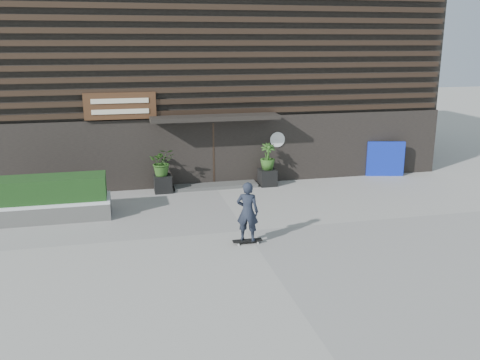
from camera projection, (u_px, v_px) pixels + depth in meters
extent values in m
plane|color=#9C9994|center=(246.00, 231.00, 14.45)|extent=(80.00, 80.00, 0.00)
cube|color=#454542|center=(215.00, 185.00, 18.76)|extent=(3.00, 0.80, 0.12)
cube|color=black|center=(163.00, 184.00, 18.09)|extent=(0.60, 0.60, 0.60)
imported|color=#2D591E|center=(162.00, 162.00, 17.89)|extent=(0.86, 0.75, 0.96)
cube|color=black|center=(267.00, 177.00, 18.93)|extent=(0.60, 0.60, 0.60)
imported|color=#2D591E|center=(268.00, 157.00, 18.72)|extent=(0.54, 0.54, 0.96)
cube|color=#4F4E4C|center=(50.00, 211.00, 15.38)|extent=(3.50, 1.20, 0.50)
cube|color=white|center=(49.00, 201.00, 15.31)|extent=(3.50, 1.20, 0.08)
cube|color=#163714|center=(48.00, 189.00, 15.21)|extent=(3.30, 1.00, 0.70)
cube|color=#0D21A9|center=(385.00, 159.00, 20.18)|extent=(1.44, 0.45, 1.36)
cube|color=black|center=(192.00, 67.00, 22.81)|extent=(18.00, 10.00, 8.00)
cube|color=black|center=(213.00, 151.00, 18.77)|extent=(18.00, 0.12, 2.50)
cube|color=#38281E|center=(213.00, 112.00, 18.34)|extent=(17.60, 0.08, 0.18)
cube|color=#38281E|center=(213.00, 101.00, 18.23)|extent=(17.60, 0.08, 0.18)
cube|color=#38281E|center=(213.00, 89.00, 18.13)|extent=(17.60, 0.08, 0.18)
cube|color=#38281E|center=(213.00, 78.00, 18.03)|extent=(17.60, 0.08, 0.18)
cube|color=#38281E|center=(212.00, 66.00, 17.93)|extent=(17.60, 0.08, 0.18)
cube|color=#38281E|center=(212.00, 55.00, 17.83)|extent=(17.60, 0.08, 0.18)
cube|color=#38281E|center=(212.00, 43.00, 17.72)|extent=(17.60, 0.08, 0.18)
cube|color=#38281E|center=(212.00, 31.00, 17.62)|extent=(17.60, 0.08, 0.18)
cube|color=#38281E|center=(212.00, 19.00, 17.52)|extent=(17.60, 0.08, 0.18)
cube|color=#38281E|center=(212.00, 7.00, 17.42)|extent=(17.60, 0.08, 0.18)
cube|color=black|center=(215.00, 117.00, 18.02)|extent=(4.50, 1.00, 0.15)
cube|color=black|center=(213.00, 153.00, 18.95)|extent=(2.40, 0.30, 2.30)
cube|color=#38281E|center=(213.00, 154.00, 18.78)|extent=(0.06, 0.10, 2.30)
cube|color=#472B19|center=(120.00, 106.00, 17.48)|extent=(2.40, 0.10, 0.90)
cube|color=beige|center=(120.00, 101.00, 17.37)|extent=(1.90, 0.02, 0.16)
cube|color=beige|center=(120.00, 112.00, 17.46)|extent=(1.90, 0.02, 0.16)
cylinder|color=white|center=(277.00, 140.00, 19.13)|extent=(0.56, 0.03, 0.56)
cube|color=black|center=(247.00, 240.00, 13.52)|extent=(0.78, 0.20, 0.02)
cylinder|color=beige|center=(239.00, 245.00, 13.39)|extent=(0.06, 0.03, 0.06)
cylinder|color=#B9B9B4|center=(237.00, 242.00, 13.58)|extent=(0.06, 0.03, 0.06)
cylinder|color=#ACADA8|center=(258.00, 243.00, 13.50)|extent=(0.06, 0.03, 0.06)
cylinder|color=#BABAB5|center=(256.00, 240.00, 13.69)|extent=(0.06, 0.03, 0.06)
imported|color=black|center=(247.00, 212.00, 13.32)|extent=(0.68, 0.58, 1.57)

